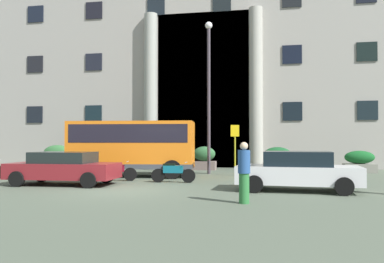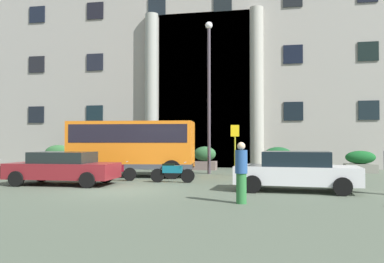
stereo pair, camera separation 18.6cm
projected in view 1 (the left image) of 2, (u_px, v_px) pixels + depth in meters
ground_plane at (121, 192)px, 14.58m from camera, size 80.00×64.00×0.12m
office_building_facade at (199, 57)px, 31.96m from camera, size 40.65×9.70×17.06m
orange_minibus at (133, 144)px, 20.29m from camera, size 6.43×3.10×2.79m
bus_stop_sign at (235, 144)px, 20.79m from camera, size 0.44×0.08×2.64m
hedge_planter_west at (204, 158)px, 24.96m from camera, size 1.45×0.94×1.46m
hedge_planter_entrance_right at (57, 157)px, 26.87m from camera, size 2.05×0.88×1.53m
hedge_planter_far_west at (278, 160)px, 23.63m from camera, size 1.75×0.80×1.44m
hedge_planter_far_east at (140, 158)px, 25.68m from camera, size 1.70×0.71×1.52m
hedge_planter_entrance_left at (360, 162)px, 22.74m from camera, size 1.73×0.91×1.25m
parked_sedan_second at (298, 171)px, 14.46m from camera, size 4.46×2.30×1.44m
parked_compact_extra at (64, 168)px, 16.46m from camera, size 4.45×2.18×1.36m
motorcycle_near_kerb at (172, 172)px, 17.33m from camera, size 1.94×0.55×0.89m
scooter_by_planter at (113, 171)px, 18.01m from camera, size 2.06×0.70×0.89m
pedestrian_man_red_shirt at (244, 172)px, 11.60m from camera, size 0.36×0.36×1.79m
lamppost_plaza_centre at (209, 86)px, 22.11m from camera, size 0.40×0.40×8.45m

